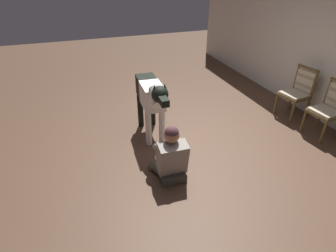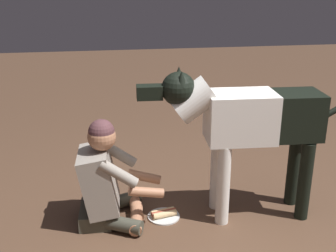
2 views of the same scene
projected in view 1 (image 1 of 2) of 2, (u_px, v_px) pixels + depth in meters
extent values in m
plane|color=brown|center=(187.00, 138.00, 4.82)|extent=(16.17, 16.17, 0.00)
cube|color=silver|center=(329.00, 50.00, 4.94)|extent=(9.34, 0.10, 2.60)
cylinder|color=brown|center=(292.00, 113.00, 5.17)|extent=(0.04, 0.04, 0.42)
cylinder|color=brown|center=(276.00, 104.00, 5.49)|extent=(0.04, 0.04, 0.42)
cylinder|color=brown|center=(307.00, 108.00, 5.33)|extent=(0.04, 0.04, 0.42)
cylinder|color=brown|center=(291.00, 100.00, 5.65)|extent=(0.04, 0.04, 0.42)
cube|color=brown|center=(294.00, 96.00, 5.29)|extent=(0.51, 0.51, 0.04)
cube|color=#C4B596|center=(295.00, 94.00, 5.27)|extent=(0.47, 0.47, 0.04)
cylinder|color=brown|center=(315.00, 84.00, 5.07)|extent=(0.04, 0.04, 0.52)
cylinder|color=brown|center=(296.00, 77.00, 5.39)|extent=(0.04, 0.04, 0.52)
cube|color=brown|center=(309.00, 68.00, 5.10)|extent=(0.46, 0.10, 0.04)
cube|color=#C4B596|center=(305.00, 81.00, 5.23)|extent=(0.38, 0.10, 0.40)
cube|color=#9C8A69|center=(306.00, 76.00, 5.19)|extent=(0.39, 0.11, 0.06)
cube|color=#9C8A69|center=(304.00, 85.00, 5.28)|extent=(0.39, 0.11, 0.06)
cylinder|color=brown|center=(323.00, 133.00, 4.56)|extent=(0.04, 0.04, 0.42)
cylinder|color=brown|center=(303.00, 121.00, 4.89)|extent=(0.04, 0.04, 0.42)
cylinder|color=brown|center=(320.00, 117.00, 5.03)|extent=(0.04, 0.04, 0.42)
cube|color=brown|center=(325.00, 113.00, 4.68)|extent=(0.50, 0.50, 0.04)
cube|color=#C4B596|center=(326.00, 111.00, 4.66)|extent=(0.46, 0.46, 0.04)
cylinder|color=brown|center=(328.00, 91.00, 4.77)|extent=(0.04, 0.04, 0.52)
cube|color=#424236|center=(173.00, 176.00, 3.85)|extent=(0.26, 0.35, 0.12)
cylinder|color=#424236|center=(159.00, 171.00, 3.94)|extent=(0.41, 0.25, 0.11)
cylinder|color=#AD7454|center=(161.00, 164.00, 4.08)|extent=(0.10, 0.36, 0.09)
cylinder|color=#424236|center=(180.00, 167.00, 4.02)|extent=(0.41, 0.28, 0.11)
cylinder|color=#AD7454|center=(172.00, 162.00, 4.13)|extent=(0.14, 0.37, 0.09)
cube|color=gray|center=(172.00, 158.00, 3.73)|extent=(0.31, 0.41, 0.50)
cylinder|color=gray|center=(157.00, 146.00, 3.74)|extent=(0.30, 0.09, 0.24)
cylinder|color=#AD7454|center=(157.00, 149.00, 4.01)|extent=(0.28, 0.12, 0.12)
cylinder|color=gray|center=(181.00, 142.00, 3.83)|extent=(0.30, 0.09, 0.24)
cylinder|color=#AD7454|center=(173.00, 146.00, 4.08)|extent=(0.28, 0.10, 0.12)
sphere|color=#AD7454|center=(172.00, 135.00, 3.58)|extent=(0.21, 0.21, 0.21)
sphere|color=#543236|center=(172.00, 133.00, 3.56)|extent=(0.19, 0.19, 0.19)
cylinder|color=white|center=(162.00, 126.00, 4.54)|extent=(0.10, 0.10, 0.64)
cylinder|color=white|center=(149.00, 128.00, 4.48)|extent=(0.10, 0.10, 0.64)
cylinder|color=black|center=(153.00, 109.00, 5.07)|extent=(0.10, 0.10, 0.64)
cylinder|color=black|center=(140.00, 111.00, 5.01)|extent=(0.10, 0.10, 0.64)
cube|color=white|center=(152.00, 96.00, 4.37)|extent=(0.52, 0.35, 0.37)
cube|color=black|center=(147.00, 87.00, 4.68)|extent=(0.45, 0.33, 0.35)
cylinder|color=white|center=(158.00, 97.00, 4.00)|extent=(0.38, 0.25, 0.36)
sphere|color=black|center=(160.00, 94.00, 3.87)|extent=(0.25, 0.25, 0.25)
cube|color=black|center=(164.00, 102.00, 3.71)|extent=(0.19, 0.12, 0.10)
cone|color=black|center=(165.00, 87.00, 3.85)|extent=(0.09, 0.09, 0.11)
cone|color=black|center=(155.00, 89.00, 3.81)|extent=(0.09, 0.09, 0.11)
cylinder|color=black|center=(144.00, 84.00, 4.90)|extent=(0.33, 0.06, 0.21)
cylinder|color=silver|center=(163.00, 157.00, 4.31)|extent=(0.25, 0.25, 0.01)
cylinder|color=#DFB882|center=(162.00, 156.00, 4.29)|extent=(0.20, 0.09, 0.05)
cylinder|color=#DFB882|center=(164.00, 155.00, 4.31)|extent=(0.20, 0.09, 0.05)
cylinder|color=#A2422D|center=(163.00, 156.00, 4.29)|extent=(0.20, 0.08, 0.04)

